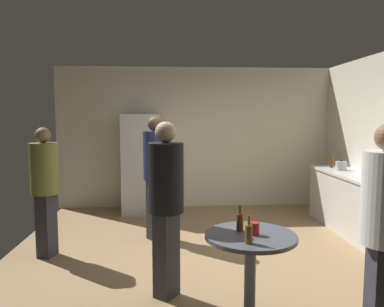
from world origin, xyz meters
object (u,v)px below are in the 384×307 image
at_px(plastic_cup_red, 255,229).
at_px(beer_bottle_brown, 240,222).
at_px(kettle, 341,166).
at_px(beer_bottle_on_counter, 332,163).
at_px(person_in_olive_shirt, 45,182).
at_px(refrigerator, 142,164).
at_px(person_in_navy_shirt, 155,168).
at_px(foreground_table, 250,246).
at_px(wine_bottle_on_counter, 376,171).
at_px(person_in_black_shirt, 166,196).
at_px(beer_bottle_amber, 249,233).

bearing_deg(plastic_cup_red, beer_bottle_brown, 129.56).
xyz_separation_m(kettle, beer_bottle_on_counter, (-0.02, 0.30, 0.01)).
relative_size(beer_bottle_on_counter, person_in_olive_shirt, 0.14).
xyz_separation_m(refrigerator, beer_bottle_brown, (1.12, -3.48, -0.08)).
relative_size(kettle, person_in_navy_shirt, 0.14).
bearing_deg(kettle, person_in_olive_shirt, -166.02).
distance_m(refrigerator, person_in_navy_shirt, 1.52).
relative_size(foreground_table, plastic_cup_red, 7.27).
bearing_deg(wine_bottle_on_counter, person_in_navy_shirt, 172.76).
height_order(foreground_table, plastic_cup_red, plastic_cup_red).
bearing_deg(plastic_cup_red, foreground_table, 142.78).
height_order(kettle, person_in_black_shirt, person_in_black_shirt).
relative_size(beer_bottle_amber, person_in_black_shirt, 0.13).
bearing_deg(refrigerator, wine_bottle_on_counter, -29.33).
relative_size(kettle, person_in_black_shirt, 0.14).
relative_size(foreground_table, person_in_black_shirt, 0.47).
xyz_separation_m(wine_bottle_on_counter, beer_bottle_amber, (-2.19, -1.95, -0.20)).
relative_size(wine_bottle_on_counter, plastic_cup_red, 2.82).
distance_m(refrigerator, foreground_table, 3.79).
height_order(wine_bottle_on_counter, person_in_olive_shirt, person_in_olive_shirt).
bearing_deg(person_in_black_shirt, wine_bottle_on_counter, 63.54).
xyz_separation_m(wine_bottle_on_counter, person_in_navy_shirt, (-3.03, 0.38, 0.01)).
distance_m(foreground_table, person_in_navy_shirt, 2.33).
height_order(person_in_olive_shirt, person_in_navy_shirt, person_in_navy_shirt).
bearing_deg(kettle, beer_bottle_brown, -130.60).
bearing_deg(wine_bottle_on_counter, beer_bottle_brown, -143.65).
bearing_deg(foreground_table, plastic_cup_red, -37.22).
bearing_deg(plastic_cup_red, person_in_navy_shirt, 113.60).
bearing_deg(foreground_table, beer_bottle_brown, 125.80).
relative_size(kettle, beer_bottle_amber, 1.06).
relative_size(beer_bottle_on_counter, person_in_black_shirt, 0.13).
distance_m(refrigerator, beer_bottle_brown, 3.66).
relative_size(beer_bottle_amber, beer_bottle_brown, 1.00).
height_order(wine_bottle_on_counter, plastic_cup_red, wine_bottle_on_counter).
xyz_separation_m(foreground_table, plastic_cup_red, (0.03, -0.02, 0.16)).
distance_m(refrigerator, person_in_black_shirt, 3.23).
xyz_separation_m(kettle, beer_bottle_brown, (-2.13, -2.48, -0.15)).
bearing_deg(refrigerator, person_in_navy_shirt, -78.79).
bearing_deg(beer_bottle_amber, plastic_cup_red, 64.31).
height_order(refrigerator, beer_bottle_brown, refrigerator).
height_order(beer_bottle_on_counter, plastic_cup_red, beer_bottle_on_counter).
height_order(beer_bottle_amber, person_in_olive_shirt, person_in_olive_shirt).
bearing_deg(wine_bottle_on_counter, plastic_cup_red, -140.19).
bearing_deg(person_in_olive_shirt, beer_bottle_brown, -16.79).
distance_m(wine_bottle_on_counter, person_in_navy_shirt, 3.05).
bearing_deg(wine_bottle_on_counter, kettle, 94.77).
xyz_separation_m(kettle, plastic_cup_red, (-2.02, -2.61, -0.18)).
height_order(foreground_table, beer_bottle_brown, beer_bottle_brown).
height_order(beer_bottle_brown, person_in_black_shirt, person_in_black_shirt).
bearing_deg(person_in_black_shirt, foreground_table, 10.59).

